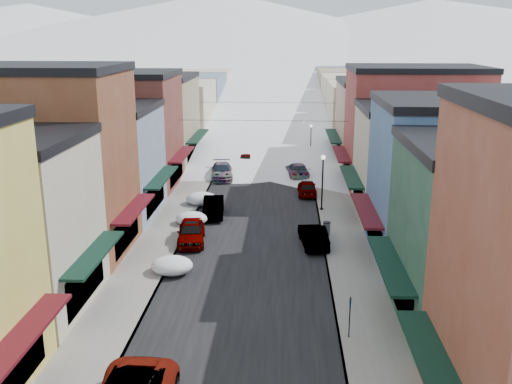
# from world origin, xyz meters

# --- Properties ---
(road) EXTENTS (10.00, 160.00, 0.01)m
(road) POSITION_xyz_m (0.00, 60.00, 0.01)
(road) COLOR black
(road) RESTS_ON ground
(sidewalk_left) EXTENTS (3.20, 160.00, 0.15)m
(sidewalk_left) POSITION_xyz_m (-6.60, 60.00, 0.07)
(sidewalk_left) COLOR gray
(sidewalk_left) RESTS_ON ground
(sidewalk_right) EXTENTS (3.20, 160.00, 0.15)m
(sidewalk_right) POSITION_xyz_m (6.60, 60.00, 0.07)
(sidewalk_right) COLOR gray
(sidewalk_right) RESTS_ON ground
(curb_left) EXTENTS (0.10, 160.00, 0.15)m
(curb_left) POSITION_xyz_m (-5.05, 60.00, 0.07)
(curb_left) COLOR slate
(curb_left) RESTS_ON ground
(curb_right) EXTENTS (0.10, 160.00, 0.15)m
(curb_right) POSITION_xyz_m (5.05, 60.00, 0.07)
(curb_right) COLOR slate
(curb_right) RESTS_ON ground
(bldg_l_brick_near) EXTENTS (12.30, 8.20, 12.50)m
(bldg_l_brick_near) POSITION_xyz_m (-13.69, 20.50, 6.26)
(bldg_l_brick_near) COLOR brown
(bldg_l_brick_near) RESTS_ON ground
(bldg_l_grayblue) EXTENTS (11.30, 9.20, 9.00)m
(bldg_l_grayblue) POSITION_xyz_m (-13.19, 29.00, 4.51)
(bldg_l_grayblue) COLOR gray
(bldg_l_grayblue) RESTS_ON ground
(bldg_l_brick_far) EXTENTS (13.30, 9.20, 11.00)m
(bldg_l_brick_far) POSITION_xyz_m (-14.19, 38.00, 5.51)
(bldg_l_brick_far) COLOR #5E281E
(bldg_l_brick_far) RESTS_ON ground
(bldg_l_tan) EXTENTS (11.30, 11.20, 10.00)m
(bldg_l_tan) POSITION_xyz_m (-13.19, 48.00, 5.01)
(bldg_l_tan) COLOR #8D7B5C
(bldg_l_tan) RESTS_ON ground
(bldg_r_green) EXTENTS (11.30, 9.20, 9.50)m
(bldg_r_green) POSITION_xyz_m (13.19, 12.00, 4.76)
(bldg_r_green) COLOR #224735
(bldg_r_green) RESTS_ON ground
(bldg_r_blue) EXTENTS (11.30, 9.20, 10.50)m
(bldg_r_blue) POSITION_xyz_m (13.19, 21.00, 5.26)
(bldg_r_blue) COLOR #3E608C
(bldg_r_blue) RESTS_ON ground
(bldg_r_cream) EXTENTS (12.30, 9.20, 9.00)m
(bldg_r_cream) POSITION_xyz_m (13.69, 30.00, 4.51)
(bldg_r_cream) COLOR #BFB899
(bldg_r_cream) RESTS_ON ground
(bldg_r_brick_far) EXTENTS (13.30, 9.20, 11.50)m
(bldg_r_brick_far) POSITION_xyz_m (14.19, 39.00, 5.76)
(bldg_r_brick_far) COLOR maroon
(bldg_r_brick_far) RESTS_ON ground
(bldg_r_tan) EXTENTS (11.30, 11.20, 9.50)m
(bldg_r_tan) POSITION_xyz_m (13.19, 49.00, 4.76)
(bldg_r_tan) COLOR #9E8367
(bldg_r_tan) RESTS_ON ground
(distant_blocks) EXTENTS (34.00, 55.00, 8.00)m
(distant_blocks) POSITION_xyz_m (0.00, 83.00, 4.00)
(distant_blocks) COLOR gray
(distant_blocks) RESTS_ON ground
(mountain_ridge) EXTENTS (670.00, 340.00, 34.00)m
(mountain_ridge) POSITION_xyz_m (-19.47, 277.18, 14.36)
(mountain_ridge) COLOR silver
(mountain_ridge) RESTS_ON ground
(overhead_cables) EXTENTS (16.40, 15.04, 0.04)m
(overhead_cables) POSITION_xyz_m (0.00, 47.50, 6.20)
(overhead_cables) COLOR black
(overhead_cables) RESTS_ON ground
(car_silver_sedan) EXTENTS (2.41, 4.83, 1.58)m
(car_silver_sedan) POSITION_xyz_m (-4.30, 22.87, 0.79)
(car_silver_sedan) COLOR #ACAFB5
(car_silver_sedan) RESTS_ON ground
(car_dark_hatch) EXTENTS (2.02, 4.72, 1.51)m
(car_dark_hatch) POSITION_xyz_m (-3.50, 29.11, 0.76)
(car_dark_hatch) COLOR black
(car_dark_hatch) RESTS_ON ground
(car_silver_wagon) EXTENTS (2.76, 5.47, 1.52)m
(car_silver_wagon) POSITION_xyz_m (-4.21, 41.56, 0.76)
(car_silver_wagon) COLOR #9B9FA3
(car_silver_wagon) RESTS_ON ground
(car_green_sedan) EXTENTS (2.13, 4.67, 1.49)m
(car_green_sedan) POSITION_xyz_m (4.30, 22.72, 0.74)
(car_green_sedan) COLOR black
(car_green_sedan) RESTS_ON ground
(car_gray_suv) EXTENTS (1.74, 4.18, 1.41)m
(car_gray_suv) POSITION_xyz_m (4.30, 35.75, 0.71)
(car_gray_suv) COLOR #999CA2
(car_gray_suv) RESTS_ON ground
(car_black_sedan) EXTENTS (2.68, 5.21, 1.44)m
(car_black_sedan) POSITION_xyz_m (3.50, 42.67, 0.72)
(car_black_sedan) COLOR black
(car_black_sedan) RESTS_ON ground
(car_lane_silver) EXTENTS (1.67, 4.03, 1.36)m
(car_lane_silver) POSITION_xyz_m (-2.20, 47.04, 0.68)
(car_lane_silver) COLOR #97999F
(car_lane_silver) RESTS_ON ground
(car_lane_white) EXTENTS (2.90, 5.87, 1.60)m
(car_lane_white) POSITION_xyz_m (1.71, 61.71, 0.80)
(car_lane_white) COLOR silver
(car_lane_white) RESTS_ON ground
(parking_sign) EXTENTS (0.13, 0.27, 2.12)m
(parking_sign) POSITION_xyz_m (5.49, 10.04, 1.39)
(parking_sign) COLOR black
(parking_sign) RESTS_ON sidewalk_right
(trash_can) EXTENTS (0.55, 0.55, 0.94)m
(trash_can) POSITION_xyz_m (5.37, 24.74, 0.63)
(trash_can) COLOR #5D6063
(trash_can) RESTS_ON sidewalk_right
(streetlamp_near) EXTENTS (0.38, 0.38, 4.62)m
(streetlamp_near) POSITION_xyz_m (5.36, 30.86, 3.07)
(streetlamp_near) COLOR black
(streetlamp_near) RESTS_ON sidewalk_right
(streetlamp_far) EXTENTS (0.33, 0.33, 3.93)m
(streetlamp_far) POSITION_xyz_m (5.20, 51.45, 2.63)
(streetlamp_far) COLOR black
(streetlamp_far) RESTS_ON sidewalk_right
(snow_pile_near) EXTENTS (2.57, 2.78, 1.09)m
(snow_pile_near) POSITION_xyz_m (-4.57, 17.50, 0.52)
(snow_pile_near) COLOR white
(snow_pile_near) RESTS_ON ground
(snow_pile_mid) EXTENTS (2.45, 2.70, 1.03)m
(snow_pile_mid) POSITION_xyz_m (-4.88, 26.80, 0.49)
(snow_pile_mid) COLOR white
(snow_pile_mid) RESTS_ON ground
(snow_pile_far) EXTENTS (2.69, 2.85, 1.14)m
(snow_pile_far) POSITION_xyz_m (-4.88, 32.10, 0.54)
(snow_pile_far) COLOR white
(snow_pile_far) RESTS_ON ground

